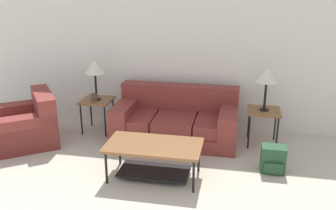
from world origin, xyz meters
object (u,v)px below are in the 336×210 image
(side_table_left, at_px, (97,103))
(backpack, at_px, (273,159))
(table_lamp_right, at_px, (267,76))
(coffee_table, at_px, (154,153))
(armchair, at_px, (24,126))
(side_table_right, at_px, (264,114))
(couch, at_px, (176,122))
(table_lamp_left, at_px, (95,67))

(side_table_left, distance_m, backpack, 2.98)
(table_lamp_right, bearing_deg, coffee_table, -136.82)
(armchair, height_order, table_lamp_right, table_lamp_right)
(side_table_left, bearing_deg, side_table_right, 0.00)
(couch, distance_m, coffee_table, 1.30)
(couch, relative_size, backpack, 5.33)
(couch, height_order, table_lamp_left, table_lamp_left)
(side_table_left, relative_size, table_lamp_left, 0.84)
(table_lamp_left, distance_m, table_lamp_right, 2.72)
(coffee_table, xyz_separation_m, table_lamp_right, (1.43, 1.34, 0.76))
(coffee_table, relative_size, side_table_right, 2.18)
(coffee_table, distance_m, backpack, 1.62)
(armchair, relative_size, table_lamp_right, 2.07)
(couch, relative_size, coffee_table, 1.58)
(backpack, bearing_deg, side_table_left, 162.83)
(armchair, relative_size, side_table_right, 2.45)
(coffee_table, bearing_deg, armchair, 163.74)
(side_table_right, relative_size, backpack, 1.55)
(couch, xyz_separation_m, table_lamp_right, (1.36, 0.04, 0.82))
(coffee_table, relative_size, table_lamp_right, 1.83)
(side_table_left, bearing_deg, armchair, -144.48)
(backpack, bearing_deg, armchair, 177.10)
(armchair, relative_size, backpack, 3.80)
(side_table_right, relative_size, table_lamp_right, 0.84)
(table_lamp_left, height_order, backpack, table_lamp_left)
(armchair, height_order, coffee_table, armchair)
(armchair, height_order, side_table_right, armchair)
(couch, bearing_deg, backpack, -29.55)
(side_table_right, bearing_deg, side_table_left, 180.00)
(table_lamp_right, bearing_deg, armchair, -169.47)
(couch, distance_m, backpack, 1.70)
(coffee_table, distance_m, side_table_left, 1.87)
(table_lamp_right, bearing_deg, table_lamp_left, 180.00)
(side_table_left, relative_size, table_lamp_right, 0.84)
(backpack, bearing_deg, side_table_right, 97.35)
(armchair, xyz_separation_m, table_lamp_right, (3.68, 0.68, 0.83))
(couch, height_order, table_lamp_right, table_lamp_right)
(table_lamp_right, bearing_deg, side_table_right, 0.00)
(coffee_table, distance_m, table_lamp_right, 2.10)
(coffee_table, xyz_separation_m, table_lamp_left, (-1.29, 1.34, 0.76))
(side_table_left, distance_m, table_lamp_left, 0.61)
(coffee_table, relative_size, table_lamp_left, 1.83)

